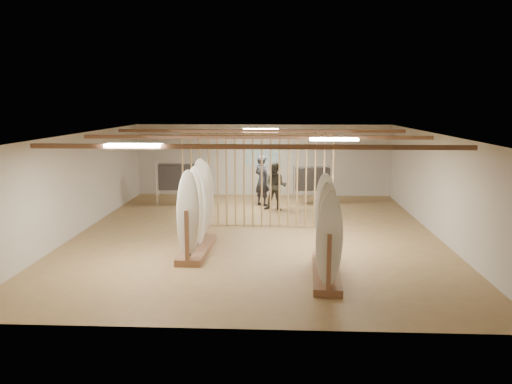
{
  "coord_description": "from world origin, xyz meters",
  "views": [
    {
      "loc": [
        0.64,
        -13.6,
        3.65
      ],
      "look_at": [
        0.0,
        0.0,
        1.2
      ],
      "focal_mm": 35.0,
      "sensor_mm": 36.0,
      "label": 1
    }
  ],
  "objects_px": {
    "rack_left": "(196,223)",
    "shopper_b": "(275,183)",
    "rack_right": "(327,244)",
    "shopper_a": "(262,177)",
    "clothing_rack_a": "(178,177)",
    "clothing_rack_b": "(312,179)"
  },
  "relations": [
    {
      "from": "clothing_rack_a",
      "to": "clothing_rack_b",
      "type": "height_order",
      "value": "clothing_rack_a"
    },
    {
      "from": "rack_right",
      "to": "clothing_rack_a",
      "type": "height_order",
      "value": "rack_right"
    },
    {
      "from": "rack_right",
      "to": "shopper_a",
      "type": "distance_m",
      "value": 7.49
    },
    {
      "from": "rack_left",
      "to": "clothing_rack_b",
      "type": "bearing_deg",
      "value": 63.92
    },
    {
      "from": "rack_left",
      "to": "rack_right",
      "type": "height_order",
      "value": "rack_left"
    },
    {
      "from": "rack_left",
      "to": "shopper_b",
      "type": "height_order",
      "value": "rack_left"
    },
    {
      "from": "rack_right",
      "to": "clothing_rack_a",
      "type": "xyz_separation_m",
      "value": [
        -4.63,
        7.2,
        0.32
      ]
    },
    {
      "from": "rack_right",
      "to": "shopper_a",
      "type": "bearing_deg",
      "value": 105.86
    },
    {
      "from": "rack_left",
      "to": "shopper_b",
      "type": "bearing_deg",
      "value": 71.09
    },
    {
      "from": "clothing_rack_b",
      "to": "shopper_a",
      "type": "relative_size",
      "value": 0.69
    },
    {
      "from": "clothing_rack_b",
      "to": "shopper_b",
      "type": "relative_size",
      "value": 0.75
    },
    {
      "from": "clothing_rack_a",
      "to": "shopper_b",
      "type": "relative_size",
      "value": 0.84
    },
    {
      "from": "clothing_rack_b",
      "to": "shopper_a",
      "type": "bearing_deg",
      "value": -179.22
    },
    {
      "from": "shopper_b",
      "to": "shopper_a",
      "type": "bearing_deg",
      "value": 132.2
    },
    {
      "from": "clothing_rack_a",
      "to": "shopper_b",
      "type": "height_order",
      "value": "shopper_b"
    },
    {
      "from": "shopper_b",
      "to": "clothing_rack_b",
      "type": "bearing_deg",
      "value": 50.29
    },
    {
      "from": "shopper_a",
      "to": "shopper_b",
      "type": "xyz_separation_m",
      "value": [
        0.47,
        -0.78,
        -0.09
      ]
    },
    {
      "from": "shopper_a",
      "to": "shopper_b",
      "type": "distance_m",
      "value": 0.92
    },
    {
      "from": "rack_right",
      "to": "clothing_rack_b",
      "type": "relative_size",
      "value": 1.81
    },
    {
      "from": "rack_left",
      "to": "rack_right",
      "type": "distance_m",
      "value": 3.39
    },
    {
      "from": "shopper_a",
      "to": "shopper_b",
      "type": "height_order",
      "value": "shopper_a"
    },
    {
      "from": "clothing_rack_b",
      "to": "shopper_b",
      "type": "bearing_deg",
      "value": -149.53
    }
  ]
}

